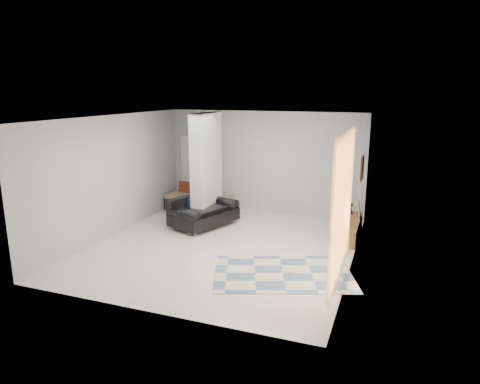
% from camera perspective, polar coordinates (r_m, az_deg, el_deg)
% --- Properties ---
extents(floor, '(6.00, 6.00, 0.00)m').
position_cam_1_polar(floor, '(9.45, -2.35, -7.31)').
color(floor, silver).
rests_on(floor, ground).
extents(ceiling, '(6.00, 6.00, 0.00)m').
position_cam_1_polar(ceiling, '(8.86, -2.52, 9.88)').
color(ceiling, white).
rests_on(ceiling, wall_back).
extents(wall_back, '(6.00, 0.00, 6.00)m').
position_cam_1_polar(wall_back, '(11.82, 3.22, 3.94)').
color(wall_back, '#B1B4B6').
rests_on(wall_back, ground).
extents(wall_front, '(6.00, 0.00, 6.00)m').
position_cam_1_polar(wall_front, '(6.49, -12.77, -4.38)').
color(wall_front, '#B1B4B6').
rests_on(wall_front, ground).
extents(wall_left, '(0.00, 6.00, 6.00)m').
position_cam_1_polar(wall_left, '(10.41, -16.53, 2.10)').
color(wall_left, '#B1B4B6').
rests_on(wall_left, ground).
extents(wall_right, '(0.00, 6.00, 6.00)m').
position_cam_1_polar(wall_right, '(8.40, 15.13, -0.44)').
color(wall_right, '#B1B4B6').
rests_on(wall_right, ground).
extents(partition_column, '(0.35, 1.20, 2.80)m').
position_cam_1_polar(partition_column, '(10.92, -4.51, 3.13)').
color(partition_column, silver).
rests_on(partition_column, floor).
extents(hallway_door, '(0.85, 0.06, 2.04)m').
position_cam_1_polar(hallway_door, '(12.63, -6.01, 2.74)').
color(hallway_door, silver).
rests_on(hallway_door, floor).
extents(curtain, '(0.00, 2.55, 2.55)m').
position_cam_1_polar(curtain, '(7.29, 13.64, -2.05)').
color(curtain, orange).
rests_on(curtain, wall_right).
extents(wall_art, '(0.04, 0.45, 0.55)m').
position_cam_1_polar(wall_art, '(9.96, 15.99, 3.11)').
color(wall_art, '#33180D').
rests_on(wall_art, wall_right).
extents(media_console, '(0.45, 1.67, 0.80)m').
position_cam_1_polar(media_console, '(10.33, 14.37, -4.71)').
color(media_console, brown).
rests_on(media_console, floor).
extents(loveseat, '(1.48, 1.89, 0.76)m').
position_cam_1_polar(loveseat, '(10.81, -5.06, -2.70)').
color(loveseat, silver).
rests_on(loveseat, floor).
extents(daybed, '(2.01, 1.03, 0.77)m').
position_cam_1_polar(daybed, '(12.17, -5.42, -0.58)').
color(daybed, black).
rests_on(daybed, floor).
extents(area_rug, '(2.98, 2.47, 0.01)m').
position_cam_1_polar(area_rug, '(8.19, 5.72, -10.73)').
color(area_rug, beige).
rests_on(area_rug, floor).
extents(cylinder_lamp, '(0.11, 0.11, 0.58)m').
position_cam_1_polar(cylinder_lamp, '(9.75, 14.11, -2.79)').
color(cylinder_lamp, silver).
rests_on(cylinder_lamp, media_console).
extents(bronze_figurine, '(0.15, 0.15, 0.26)m').
position_cam_1_polar(bronze_figurine, '(10.80, 14.55, -2.11)').
color(bronze_figurine, black).
rests_on(bronze_figurine, media_console).
extents(vase, '(0.19, 0.19, 0.17)m').
position_cam_1_polar(vase, '(9.96, 13.97, -3.67)').
color(vase, silver).
rests_on(vase, media_console).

